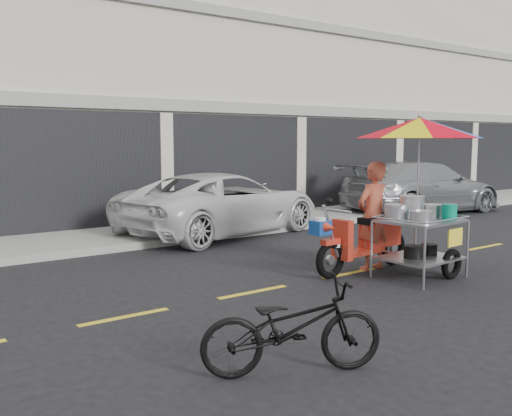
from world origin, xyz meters
TOP-DOWN VIEW (x-y plane):
  - ground at (0.00, 0.00)m, footprint 90.00×90.00m
  - sidewalk at (0.00, 5.50)m, footprint 45.00×3.00m
  - shophouse_block at (2.82, 10.59)m, footprint 36.00×8.11m
  - centerline at (0.00, 0.00)m, footprint 42.00×0.10m
  - white_pickup at (0.52, 4.67)m, footprint 5.66×3.52m
  - silver_pickup at (7.60, 4.38)m, footprint 5.62×2.68m
  - near_bicycle at (-3.43, -2.59)m, footprint 1.84×1.30m
  - food_vendor_rig at (0.64, -0.51)m, footprint 2.70×2.13m

SIDE VIEW (x-z plane):
  - ground at x=0.00m, z-range 0.00..0.00m
  - centerline at x=0.00m, z-range 0.00..0.01m
  - sidewalk at x=0.00m, z-range 0.00..0.15m
  - near_bicycle at x=-3.43m, z-range 0.00..0.92m
  - white_pickup at x=0.52m, z-range 0.00..1.46m
  - silver_pickup at x=7.60m, z-range 0.00..1.58m
  - food_vendor_rig at x=0.64m, z-range 0.33..2.97m
  - shophouse_block at x=2.82m, z-range -0.96..9.44m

